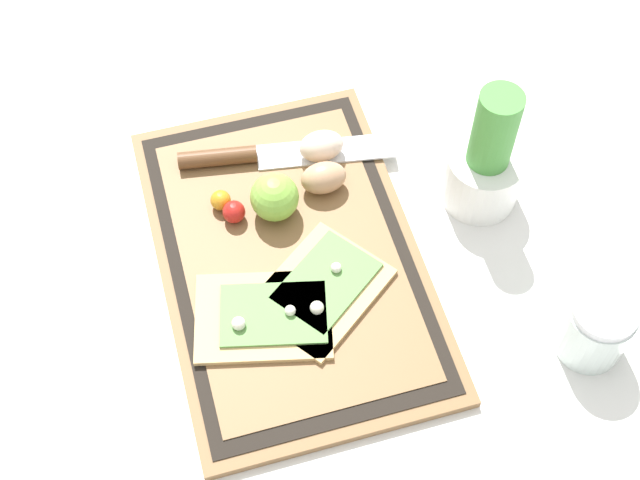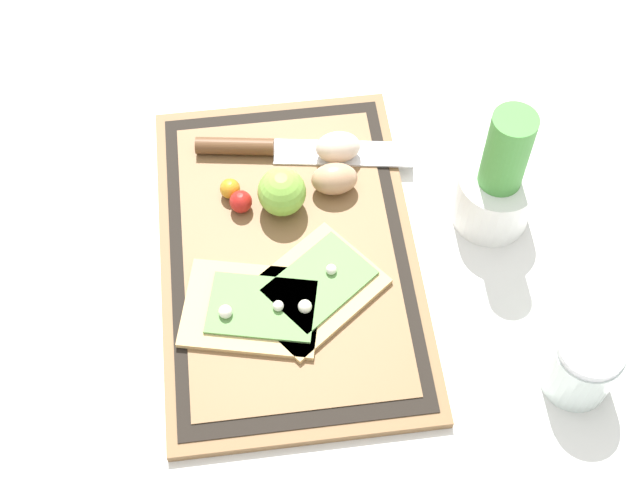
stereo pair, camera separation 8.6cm
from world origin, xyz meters
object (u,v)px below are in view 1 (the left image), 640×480
Objects in this scene: egg_brown at (324,178)px; pizza_slice_near at (265,316)px; egg_pink at (321,146)px; knife at (252,155)px; lime at (274,197)px; cherry_tomato_yellow at (221,200)px; pizza_slice_far at (322,288)px; sauce_jar at (595,330)px; cherry_tomato_red at (234,212)px; herb_pot at (486,165)px.

pizza_slice_near is at bearing -35.56° from egg_brown.
egg_pink is (-0.05, 0.01, 0.00)m from egg_brown.
lime is at bearing 6.00° from knife.
cherry_tomato_yellow is at bearing -174.88° from pizza_slice_near.
pizza_slice_far is 3.27× the size of egg_brown.
cherry_tomato_yellow reaches higher than knife.
sauce_jar is at bearing 48.22° from lime.
pizza_slice_far is at bearing 9.16° from knife.
knife is 0.10m from egg_brown.
pizza_slice_far is (-0.02, 0.07, 0.00)m from pizza_slice_near.
knife is 0.47m from sauce_jar.
pizza_slice_far is at bearing 30.20° from cherry_tomato_yellow.
egg_brown and egg_pink have the same top height.
lime is 0.07m from cherry_tomato_yellow.
pizza_slice_near is at bearing 5.12° from cherry_tomato_yellow.
herb_pot reaches higher than cherry_tomato_red.
herb_pot reaches higher than pizza_slice_far.
cherry_tomato_yellow reaches higher than pizza_slice_far.
egg_brown is 0.66× the size of sauce_jar.
herb_pot is at bearing -169.45° from sauce_jar.
sauce_jar is at bearing 10.55° from herb_pot.
egg_brown is (-0.14, 0.04, 0.01)m from pizza_slice_far.
pizza_slice_far is 0.13m from lime.
cherry_tomato_red is (0.07, -0.13, -0.01)m from egg_pink.
egg_brown is 1.00× the size of egg_pink.
cherry_tomato_red reaches higher than pizza_slice_near.
pizza_slice_far is at bearing 103.28° from pizza_slice_near.
egg_brown is 2.05× the size of cherry_tomato_red.
cherry_tomato_yellow is (0.06, -0.05, 0.00)m from knife.
cherry_tomato_yellow is 0.29× the size of sauce_jar.
herb_pot reaches higher than cherry_tomato_yellow.
egg_pink is at bearing 78.01° from knife.
sauce_jar is (0.29, 0.23, 0.00)m from egg_brown.
cherry_tomato_red is at bearing -93.62° from lime.
pizza_slice_near is 0.15m from lime.
egg_brown is at bearing -12.61° from egg_pink.
sauce_jar is at bearing 50.99° from cherry_tomato_yellow.
cherry_tomato_yellow is 0.14× the size of herb_pot.
egg_pink is 0.15m from cherry_tomato_yellow.
cherry_tomato_yellow is (-0.15, -0.09, 0.01)m from pizza_slice_far.
sauce_jar is at bearing 52.29° from cherry_tomato_red.
cherry_tomato_red reaches higher than cherry_tomato_yellow.
pizza_slice_far is at bearing -69.18° from herb_pot.
sauce_jar is (0.35, 0.31, 0.01)m from knife.
cherry_tomato_red reaches higher than knife.
pizza_slice_far is 0.17m from cherry_tomato_yellow.
knife is 0.08m from cherry_tomato_yellow.
knife is at bearing -174.00° from lime.
lime is at bearing -48.94° from egg_pink.
cherry_tomato_yellow is 0.46m from sauce_jar.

